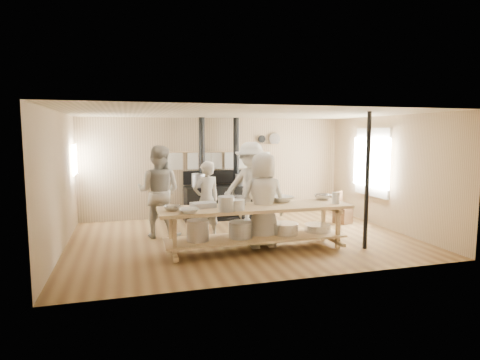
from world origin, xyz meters
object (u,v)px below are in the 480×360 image
Objects in this scene: cook_far_left at (206,200)px; cook_by_window at (251,186)px; cook_left at (159,192)px; cook_center at (263,200)px; cook_right at (252,190)px; chair at (342,214)px; roasting_pan at (203,205)px; stove at (220,198)px; prep_table at (255,223)px.

cook_by_window reaches higher than cook_far_left.
cook_center is (1.87, -1.33, -0.05)m from cook_left.
chair is at bearing 165.12° from cook_right.
cook_center is at bearing -68.38° from cook_by_window.
cook_by_window is at bearing 47.47° from roasting_pan.
cook_by_window is at bearing -97.90° from cook_center.
cook_left is at bearing -34.99° from cook_center.
roasting_pan is at bearing 59.16° from cook_far_left.
roasting_pan is at bearing -108.52° from stove.
cook_by_window is at bearing -72.86° from stove.
chair is 4.11m from roasting_pan.
prep_table is at bearing 43.10° from cook_center.
prep_table is at bearing -90.04° from stove.
cook_far_left is 0.96× the size of cook_right.
prep_table is (-0.00, -3.02, -0.00)m from stove.
cook_right reaches higher than cook_far_left.
stove is 1.41× the size of cook_center.
cook_right is (0.56, -0.99, 0.33)m from stove.
cook_left is 4.57× the size of roasting_pan.
cook_left is 1.57m from roasting_pan.
roasting_pan is (-1.53, -1.91, 0.05)m from cook_right.
cook_right is 0.85× the size of cook_by_window.
cook_far_left is at bearing -110.53° from stove.
stove is 1.59× the size of cook_far_left.
stove is at bearing 89.96° from prep_table.
roasting_pan reaches higher than prep_table.
cook_far_left is 1.28m from cook_by_window.
cook_center is at bearing 3.95° from roasting_pan.
cook_by_window is 2.61× the size of chair.
roasting_pan is at bearing 45.94° from cook_right.
stove reaches higher than cook_left.
cook_by_window reaches higher than cook_left.
chair is at bearing 22.20° from roasting_pan.
roasting_pan is (-3.75, -1.53, 0.67)m from chair.
roasting_pan is (-0.25, -0.98, 0.08)m from cook_far_left.
cook_left is 1.14× the size of cook_right.
cook_center is at bearing 42.74° from prep_table.
prep_table is 2.13m from cook_right.
cook_left is (-1.65, -1.49, 0.45)m from stove.
chair is (2.78, -1.37, -0.29)m from stove.
prep_table is 2.21× the size of cook_far_left.
cook_center is (0.22, 0.20, 0.40)m from prep_table.
cook_far_left is at bearing -43.58° from cook_center.
prep_table is at bearing 69.21° from cook_right.
cook_far_left is 0.84× the size of cook_left.
prep_table is 2.30m from cook_left.
cook_right is 2.44m from roasting_pan.
cook_center is 3.03m from chair.
prep_table is 1.05m from roasting_pan.
chair is at bearing -26.17° from stove.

